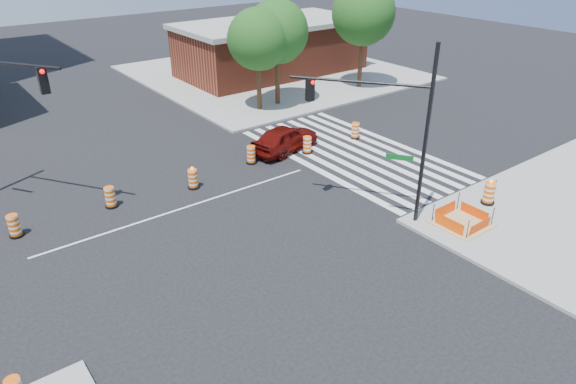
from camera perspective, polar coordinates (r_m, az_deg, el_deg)
name	(u,v)px	position (r m, az deg, el deg)	size (l,w,h in m)	color
ground	(185,208)	(24.88, -11.39, -1.71)	(120.00, 120.00, 0.00)	black
sidewalk_ne	(272,72)	(48.02, -1.77, 13.13)	(22.00, 22.00, 0.15)	gray
crosswalk_east	(353,153)	(30.58, 7.18, 4.32)	(6.75, 13.50, 0.01)	silver
lane_centerline	(185,208)	(24.88, -11.39, -1.70)	(14.00, 0.12, 0.01)	silver
excavation_pit	(461,222)	(24.04, 18.70, -3.20)	(2.20, 2.20, 0.90)	tan
brick_storefront	(272,47)	(47.52, -1.81, 15.76)	(16.50, 8.50, 4.60)	maroon
red_coupe	(285,138)	(30.40, -0.35, 5.98)	(1.85, 4.60, 1.57)	#570A07
signal_pole_se	(388,118)	(21.96, 11.02, 8.10)	(3.63, 4.85, 7.83)	black
pit_drum	(489,194)	(26.01, 21.44, -0.17)	(0.64, 0.64, 1.26)	black
barricade	(491,190)	(26.49, 21.62, 0.25)	(0.77, 0.06, 0.90)	#FA5A05
tree_north_c	(258,43)	(36.67, -3.33, 16.23)	(4.22, 4.22, 7.17)	#382314
tree_north_d	(277,35)	(37.84, -1.19, 17.03)	(4.45, 4.45, 7.57)	#382314
tree_north_e	(363,17)	(42.65, 8.37, 18.69)	(4.93, 4.93, 8.39)	#382314
median_drum_1	(14,226)	(24.90, -28.12, -3.40)	(0.60, 0.60, 1.02)	black
median_drum_2	(110,198)	(25.67, -19.13, -0.61)	(0.60, 0.60, 1.02)	black
median_drum_3	(193,179)	(26.46, -10.51, 1.41)	(0.60, 0.60, 1.18)	black
median_drum_4	(251,155)	(28.91, -4.11, 4.09)	(0.60, 0.60, 1.02)	black
median_drum_5	(307,145)	(30.20, 2.15, 5.19)	(0.60, 0.60, 1.02)	black
median_drum_6	(355,131)	(32.67, 7.48, 6.73)	(0.60, 0.60, 1.02)	black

